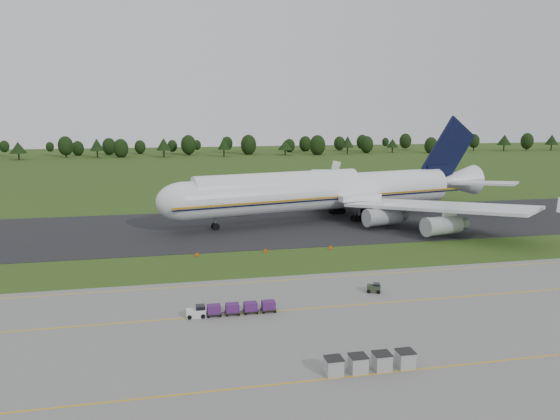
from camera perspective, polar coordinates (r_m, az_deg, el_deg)
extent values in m
plane|color=#2C4815|center=(89.43, -1.62, -5.52)|extent=(600.00, 600.00, 0.00)
cube|color=slate|center=(58.29, 4.68, -14.41)|extent=(300.00, 52.00, 0.06)
cube|color=black|center=(116.28, -4.14, -1.82)|extent=(300.00, 40.00, 0.08)
cube|color=gold|center=(68.96, 1.76, -10.34)|extent=(300.00, 0.25, 0.01)
cube|color=gold|center=(53.14, 6.62, -16.98)|extent=(300.00, 0.20, 0.01)
cube|color=gold|center=(80.02, -0.31, -7.39)|extent=(120.00, 0.20, 0.01)
cylinder|color=black|center=(309.30, -25.62, 5.06)|extent=(0.70, 0.70, 3.30)
cone|color=#1C3111|center=(309.00, -25.69, 5.90)|extent=(8.20, 8.20, 5.86)
cylinder|color=black|center=(314.89, -21.45, 5.50)|extent=(0.70, 0.70, 4.08)
sphere|color=#1C3111|center=(314.62, -21.50, 6.26)|extent=(7.93, 7.93, 7.93)
cylinder|color=black|center=(307.49, -18.55, 5.54)|extent=(0.70, 0.70, 3.70)
cone|color=#1C3111|center=(307.16, -18.60, 6.50)|extent=(7.41, 7.41, 6.57)
cylinder|color=black|center=(307.07, -16.26, 5.60)|extent=(0.70, 0.70, 3.10)
sphere|color=#1C3111|center=(306.85, -16.29, 6.20)|extent=(7.94, 7.94, 7.94)
cylinder|color=black|center=(302.77, -12.03, 5.78)|extent=(0.70, 0.70, 3.68)
cone|color=#1C3111|center=(302.43, -12.07, 6.75)|extent=(8.07, 8.07, 6.55)
cylinder|color=black|center=(313.71, -9.53, 6.03)|extent=(0.70, 0.70, 3.81)
sphere|color=#1C3111|center=(313.45, -9.55, 6.74)|extent=(8.49, 8.49, 8.49)
cylinder|color=black|center=(300.45, -5.87, 5.94)|extent=(0.70, 0.70, 3.85)
cone|color=#1C3111|center=(300.09, -5.89, 6.95)|extent=(6.62, 6.62, 6.84)
cylinder|color=black|center=(314.95, -3.30, 6.15)|extent=(0.70, 0.70, 3.58)
sphere|color=#1C3111|center=(314.71, -3.31, 6.81)|extent=(8.94, 8.94, 8.94)
cylinder|color=black|center=(309.66, 0.54, 6.04)|extent=(0.70, 0.70, 2.98)
cone|color=#1C3111|center=(309.39, 0.54, 6.80)|extent=(8.43, 8.43, 5.29)
cylinder|color=black|center=(312.78, 3.93, 6.11)|extent=(0.70, 0.70, 3.53)
sphere|color=#1C3111|center=(312.54, 3.94, 6.77)|extent=(8.94, 8.94, 8.94)
cylinder|color=black|center=(319.85, 7.06, 6.16)|extent=(0.70, 0.70, 3.72)
cone|color=#1C3111|center=(319.53, 7.08, 7.09)|extent=(7.38, 7.38, 6.61)
cylinder|color=black|center=(328.47, 9.03, 6.18)|extent=(0.70, 0.70, 3.34)
sphere|color=#1C3111|center=(328.25, 9.05, 6.78)|extent=(7.78, 7.78, 7.78)
cylinder|color=black|center=(335.79, 11.65, 6.16)|extent=(0.70, 0.70, 2.99)
cone|color=#1C3111|center=(335.54, 11.68, 6.87)|extent=(7.05, 7.05, 5.32)
cylinder|color=black|center=(336.90, 15.47, 6.00)|extent=(0.70, 0.70, 2.90)
sphere|color=#1C3111|center=(336.71, 15.50, 6.51)|extent=(7.70, 7.70, 7.70)
cylinder|color=black|center=(345.39, 17.60, 6.10)|extent=(0.70, 0.70, 4.17)
cone|color=#1C3111|center=(345.07, 17.66, 7.05)|extent=(8.84, 8.84, 7.40)
cylinder|color=black|center=(364.67, 19.57, 6.17)|extent=(0.70, 0.70, 4.00)
sphere|color=#1C3111|center=(364.45, 19.61, 6.81)|extent=(6.78, 6.78, 6.78)
cylinder|color=black|center=(370.42, 22.35, 6.02)|extent=(0.70, 0.70, 3.65)
cone|color=#1C3111|center=(370.15, 22.40, 6.80)|extent=(8.77, 8.77, 6.49)
cylinder|color=black|center=(380.24, 24.37, 5.98)|extent=(0.70, 0.70, 3.87)
sphere|color=#1C3111|center=(380.02, 24.41, 6.58)|extent=(7.83, 7.83, 7.83)
cylinder|color=black|center=(388.31, 26.47, 5.87)|extent=(0.70, 0.70, 3.57)
cone|color=#1C3111|center=(388.05, 26.53, 6.60)|extent=(8.12, 8.12, 6.36)
cylinder|color=white|center=(123.40, 4.51, 1.89)|extent=(64.38, 21.26, 7.96)
cylinder|color=white|center=(118.26, -0.19, 2.47)|extent=(38.07, 13.97, 6.21)
sphere|color=white|center=(111.74, -10.08, 0.88)|extent=(7.96, 7.96, 7.96)
cone|color=white|center=(145.43, 17.84, 2.92)|extent=(13.48, 9.95, 7.56)
cube|color=gold|center=(120.04, 5.42, 1.32)|extent=(69.21, 14.93, 0.39)
cube|color=white|center=(114.72, 16.16, 0.37)|extent=(31.91, 36.41, 0.61)
cube|color=white|center=(149.00, 5.63, 2.93)|extent=(19.75, 39.15, 0.61)
cylinder|color=#9A9DA2|center=(115.78, 10.66, -0.70)|extent=(8.31, 5.09, 3.54)
cylinder|color=#9A9DA2|center=(109.61, 16.58, -1.57)|extent=(8.31, 5.09, 3.54)
cylinder|color=#9A9DA2|center=(139.17, 4.11, 1.28)|extent=(8.31, 5.09, 3.54)
cylinder|color=#9A9DA2|center=(152.26, 3.71, 2.06)|extent=(8.31, 5.09, 3.54)
cube|color=black|center=(142.90, 17.18, 5.83)|extent=(15.90, 3.98, 17.76)
cube|color=white|center=(140.55, 20.60, 2.65)|extent=(14.38, 14.55, 0.50)
cube|color=white|center=(152.66, 16.23, 3.45)|extent=(10.61, 15.59, 0.50)
cylinder|color=slate|center=(114.44, -6.78, -1.46)|extent=(0.40, 0.40, 2.43)
cylinder|color=black|center=(114.54, -6.77, -1.70)|extent=(1.61, 1.28, 1.44)
cylinder|color=slate|center=(123.39, 8.29, -0.64)|extent=(0.40, 0.40, 2.43)
cylinder|color=black|center=(123.48, 8.28, -0.87)|extent=(1.61, 1.28, 1.44)
cylinder|color=slate|center=(131.74, 5.97, 0.10)|extent=(0.40, 0.40, 2.43)
cylinder|color=black|center=(131.82, 5.97, -0.11)|extent=(1.61, 1.28, 1.44)
cube|color=silver|center=(67.13, -8.77, -10.61)|extent=(2.32, 1.25, 0.98)
cylinder|color=black|center=(66.59, -9.43, -11.01)|extent=(0.54, 0.20, 0.54)
cube|color=black|center=(67.33, -6.92, -10.66)|extent=(1.78, 1.34, 0.11)
cube|color=#431957|center=(67.14, -6.93, -10.23)|extent=(1.61, 1.25, 0.98)
cylinder|color=black|center=(66.75, -7.48, -11.01)|extent=(0.30, 0.13, 0.30)
cube|color=black|center=(67.54, -5.00, -10.55)|extent=(1.78, 1.34, 0.11)
cube|color=#431957|center=(67.35, -5.01, -10.13)|extent=(1.61, 1.25, 0.98)
cylinder|color=black|center=(66.94, -5.55, -10.90)|extent=(0.30, 0.13, 0.30)
cube|color=black|center=(67.82, -3.10, -10.44)|extent=(1.78, 1.34, 0.11)
cube|color=#431957|center=(67.63, -3.10, -10.01)|extent=(1.61, 1.25, 0.98)
cylinder|color=black|center=(67.20, -3.62, -10.79)|extent=(0.30, 0.13, 0.30)
cube|color=black|center=(68.18, -1.22, -10.31)|extent=(1.78, 1.34, 0.11)
cube|color=#431957|center=(67.99, -1.22, -9.89)|extent=(1.61, 1.25, 0.98)
cylinder|color=black|center=(67.54, -1.72, -10.66)|extent=(0.30, 0.13, 0.30)
cylinder|color=black|center=(67.21, -8.76, -10.79)|extent=(0.54, 0.20, 0.54)
cube|color=#2B3223|center=(76.02, 9.77, -8.11)|extent=(2.11, 1.72, 1.01)
cylinder|color=black|center=(75.39, 9.46, -8.45)|extent=(0.51, 0.18, 0.51)
cylinder|color=black|center=(76.81, 10.06, -8.12)|extent=(0.51, 0.18, 0.51)
cube|color=#9D9D9D|center=(53.26, 5.63, -15.96)|extent=(1.56, 1.56, 1.56)
cube|color=black|center=(52.91, 5.65, -15.16)|extent=(1.66, 1.66, 0.08)
cube|color=#9D9D9D|center=(53.98, 8.15, -15.64)|extent=(1.56, 1.56, 1.56)
cube|color=black|center=(53.63, 8.17, -14.85)|extent=(1.66, 1.66, 0.08)
cube|color=#9D9D9D|center=(54.80, 10.59, -15.30)|extent=(1.56, 1.56, 1.56)
cube|color=black|center=(54.45, 10.62, -14.53)|extent=(1.66, 1.66, 0.08)
cube|color=#9D9D9D|center=(55.70, 12.95, -14.95)|extent=(1.56, 1.56, 1.56)
cube|color=black|center=(55.36, 12.99, -14.19)|extent=(1.66, 1.66, 0.08)
cube|color=#E84407|center=(94.08, -8.67, -4.65)|extent=(0.50, 0.12, 0.60)
cube|color=black|center=(94.16, -8.67, -4.82)|extent=(0.30, 0.30, 0.04)
cube|color=#E84407|center=(95.46, -1.53, -4.32)|extent=(0.50, 0.12, 0.60)
cube|color=black|center=(95.53, -1.53, -4.48)|extent=(0.30, 0.30, 0.04)
cube|color=#E84407|center=(98.25, 5.31, -3.94)|extent=(0.50, 0.12, 0.60)
cube|color=black|center=(98.32, 5.30, -4.09)|extent=(0.30, 0.30, 0.04)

